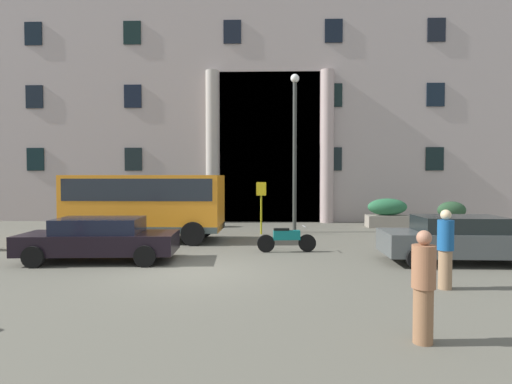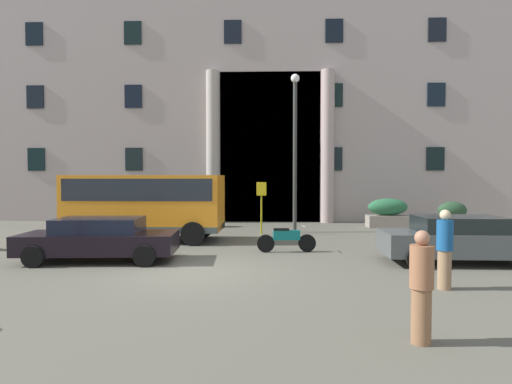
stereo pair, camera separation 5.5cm
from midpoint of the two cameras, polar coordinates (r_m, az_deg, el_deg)
The scene contains 13 objects.
ground_plane at distance 11.78m, azimuth -8.40°, elevation -10.86°, with size 80.00×64.00×0.12m, color #59574C.
office_building_facade at distance 29.42m, azimuth -2.32°, elevation 13.09°, with size 43.26×9.63×16.49m.
orange_minibus at distance 17.54m, azimuth -14.60°, elevation -1.26°, with size 6.18×2.64×2.65m.
bus_stop_sign at distance 18.92m, azimuth 0.82°, elevation -1.34°, with size 0.44×0.08×2.35m.
hedge_planter_east at distance 22.77m, azimuth 17.46°, elevation -2.77°, with size 2.10×1.00×1.48m.
hedge_planter_entrance_left at distance 22.09m, azimuth -8.65°, elevation -2.67°, with size 1.82×0.92×1.62m.
hedge_planter_far_east at distance 23.55m, azimuth 25.07°, elevation -2.86°, with size 1.48×0.92×1.35m.
parked_estate_mid at distance 13.75m, azimuth -20.30°, elevation -5.93°, with size 4.70×2.21×1.32m.
parked_hatchback_near at distance 13.97m, azimuth 25.86°, elevation -5.74°, with size 4.50×2.10×1.40m.
motorcycle_far_end at distance 14.54m, azimuth 4.08°, elevation -6.32°, with size 2.03×0.55×0.89m.
pedestrian_man_red_shirt at distance 10.60m, azimuth 24.30°, elevation -7.02°, with size 0.36×0.36×1.82m.
pedestrian_man_crossing at distance 7.08m, azimuth 21.69°, elevation -11.79°, with size 0.36×0.36×1.74m.
lamppost_plaza_centre at distance 19.78m, azimuth 5.37°, elevation 6.99°, with size 0.40×0.40×7.35m.
Camera 2 is at (2.06, -11.31, 2.54)m, focal length 29.57 mm.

